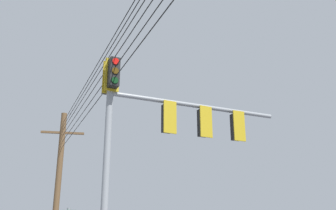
# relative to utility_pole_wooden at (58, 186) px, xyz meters

# --- Properties ---
(signal_mast_assembly) EXTENTS (1.47, 6.11, 7.04)m
(signal_mast_assembly) POSITION_rel_utility_pole_wooden_xyz_m (-11.10, 0.60, 0.78)
(signal_mast_assembly) COLOR gray
(signal_mast_assembly) RESTS_ON ground
(utility_pole_wooden) EXTENTS (1.01, 2.24, 8.47)m
(utility_pole_wooden) POSITION_rel_utility_pole_wooden_xyz_m (0.00, 0.00, 0.00)
(utility_pole_wooden) COLOR brown
(utility_pole_wooden) RESTS_ON ground
(overhead_wire_span) EXTENTS (23.92, 4.53, 1.87)m
(overhead_wire_span) POSITION_rel_utility_pole_wooden_xyz_m (-11.96, 2.25, 2.75)
(overhead_wire_span) COLOR black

